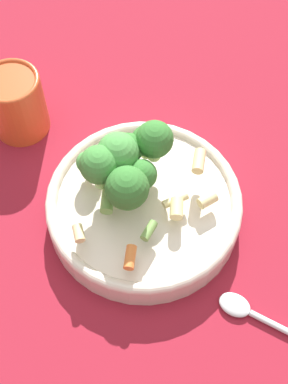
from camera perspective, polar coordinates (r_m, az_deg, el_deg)
name	(u,v)px	position (r m, az deg, el deg)	size (l,w,h in m)	color
ground_plane	(144,214)	(0.65, 0.00, -2.41)	(3.00, 3.00, 0.00)	maroon
bowl	(144,206)	(0.63, 0.00, -1.47)	(0.23, 0.23, 0.04)	beige
pasta_salad	(128,164)	(0.58, -1.76, 2.98)	(0.15, 0.18, 0.08)	#8CB766
cup	(16,103)	(0.71, -13.48, 9.24)	(0.07, 0.07, 0.09)	#CC4C23
spoon	(273,324)	(0.61, 13.58, -13.53)	(0.17, 0.13, 0.01)	silver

